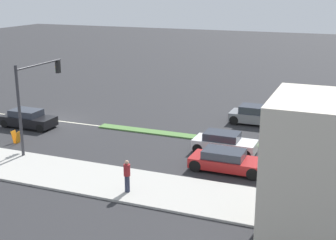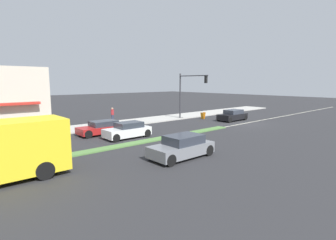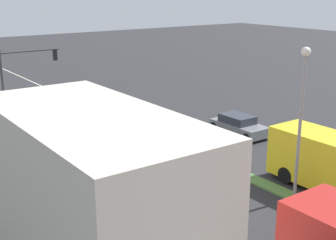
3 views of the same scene
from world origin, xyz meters
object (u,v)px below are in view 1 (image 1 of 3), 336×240
at_px(van_white, 224,143).
at_px(warning_aframe_sign, 16,137).
at_px(hatchback_red, 226,161).
at_px(traffic_signal_main, 33,91).
at_px(pedestrian, 127,175).
at_px(suv_grey, 257,115).
at_px(suv_black, 28,119).

bearing_deg(van_white, warning_aframe_sign, -76.05).
bearing_deg(hatchback_red, traffic_signal_main, -84.74).
bearing_deg(hatchback_red, pedestrian, -37.96).
distance_m(pedestrian, suv_grey, 15.34).
relative_size(traffic_signal_main, warning_aframe_sign, 6.69).
bearing_deg(warning_aframe_sign, pedestrian, 67.42).
distance_m(suv_grey, hatchback_red, 10.00).
distance_m(traffic_signal_main, suv_black, 6.34).
relative_size(warning_aframe_sign, suv_grey, 0.20).
bearing_deg(suv_grey, traffic_signal_main, -47.02).
relative_size(warning_aframe_sign, van_white, 0.21).
distance_m(warning_aframe_sign, suv_black, 3.72).
bearing_deg(pedestrian, suv_grey, 166.57).
bearing_deg(suv_grey, van_white, -5.00).
bearing_deg(hatchback_red, suv_grey, -178.43).
distance_m(pedestrian, suv_black, 14.39).
xyz_separation_m(suv_grey, hatchback_red, (10.00, 0.27, -0.08)).
xyz_separation_m(pedestrian, suv_black, (-7.72, -12.14, -0.38)).
height_order(pedestrian, hatchback_red, pedestrian).
height_order(pedestrian, suv_black, pedestrian).
height_order(traffic_signal_main, suv_black, traffic_signal_main).
distance_m(traffic_signal_main, pedestrian, 9.64).
bearing_deg(van_white, hatchback_red, 17.91).
xyz_separation_m(traffic_signal_main, hatchback_red, (-1.12, 12.21, -3.30)).
relative_size(pedestrian, suv_black, 0.42).
xyz_separation_m(traffic_signal_main, pedestrian, (3.79, 8.38, -2.89)).
bearing_deg(pedestrian, traffic_signal_main, -114.34).
relative_size(traffic_signal_main, pedestrian, 3.30).
xyz_separation_m(suv_grey, suv_black, (7.20, -15.70, -0.04)).
xyz_separation_m(warning_aframe_sign, hatchback_red, (-0.54, 14.35, 0.18)).
bearing_deg(suv_black, hatchback_red, 80.06).
height_order(warning_aframe_sign, suv_grey, suv_grey).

